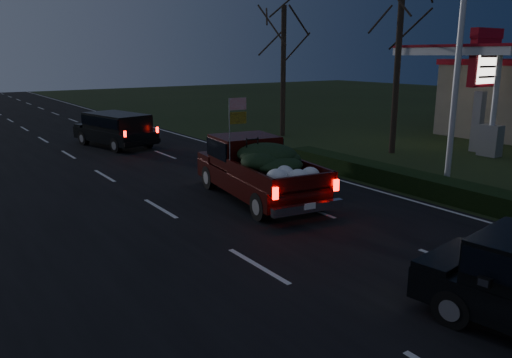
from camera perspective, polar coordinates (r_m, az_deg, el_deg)
ground at (r=10.83m, az=0.20°, el=-9.96°), size 120.00×120.00×0.00m
road_asphalt at (r=10.83m, az=0.20°, el=-9.91°), size 14.00×120.00×0.02m
hedge_row at (r=17.94m, az=15.29°, el=0.26°), size 1.00×10.00×0.60m
light_pole at (r=18.27m, az=22.46°, el=16.36°), size 0.50×0.90×9.16m
gas_price_pylon at (r=25.34m, az=24.56°, el=11.31°), size 2.00×0.41×5.57m
gas_canopy at (r=27.57m, az=25.07°, el=12.59°), size 7.10×6.10×4.88m
bare_tree_mid at (r=23.72m, az=16.26°, el=18.15°), size 3.60×3.60×8.50m
bare_tree_far at (r=28.01m, az=3.18°, el=15.63°), size 3.60×3.60×7.00m
pickup_truck at (r=15.49m, az=0.23°, el=1.53°), size 2.80×5.64×2.84m
lead_suv at (r=25.46m, az=-15.73°, el=5.80°), size 2.87×4.97×1.34m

